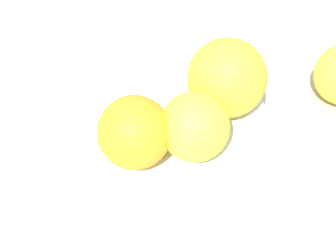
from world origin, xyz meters
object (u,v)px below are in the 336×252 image
Objects in this scene: orange_in_bowl_1 at (227,78)px; orange_in_bowl_2 at (195,127)px; fruit_bowl at (168,129)px; orange_in_bowl_0 at (134,133)px.

orange_in_bowl_1 is 1.21× the size of orange_in_bowl_2.
fruit_bowl is 6.89cm from orange_in_bowl_2.
orange_in_bowl_2 is (-0.84, 6.23, -0.65)cm from orange_in_bowl_1.
orange_in_bowl_1 is at bearing -127.64° from fruit_bowl.
orange_in_bowl_0 is 0.86× the size of orange_in_bowl_1.
fruit_bowl is 7.63cm from orange_in_bowl_0.
orange_in_bowl_0 is at bearing 74.41° from orange_in_bowl_1.
orange_in_bowl_0 is at bearing 46.20° from orange_in_bowl_2.
orange_in_bowl_1 reaches higher than fruit_bowl.
fruit_bowl is 3.13× the size of orange_in_bowl_2.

